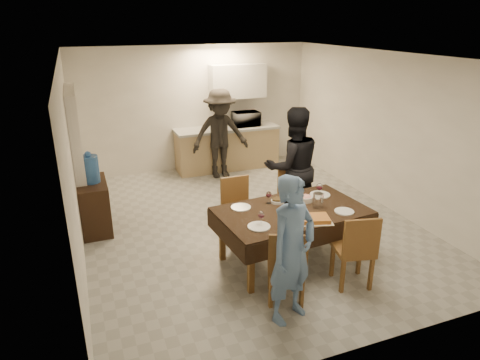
% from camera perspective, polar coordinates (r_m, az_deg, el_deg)
% --- Properties ---
extents(floor, '(5.00, 6.00, 0.02)m').
position_cam_1_polar(floor, '(6.93, 1.04, -5.71)').
color(floor, '#A3A39F').
rests_on(floor, ground).
extents(ceiling, '(5.00, 6.00, 0.02)m').
position_cam_1_polar(ceiling, '(6.23, 1.20, 16.25)').
color(ceiling, white).
rests_on(ceiling, wall_back).
extents(wall_back, '(5.00, 0.02, 2.60)m').
position_cam_1_polar(wall_back, '(9.23, -6.00, 9.46)').
color(wall_back, white).
rests_on(wall_back, floor).
extents(wall_front, '(5.00, 0.02, 2.60)m').
position_cam_1_polar(wall_front, '(4.03, 17.47, -6.61)').
color(wall_front, white).
rests_on(wall_front, floor).
extents(wall_left, '(0.02, 6.00, 2.60)m').
position_cam_1_polar(wall_left, '(6.02, -21.54, 1.99)').
color(wall_left, white).
rests_on(wall_left, floor).
extents(wall_right, '(0.02, 6.00, 2.60)m').
position_cam_1_polar(wall_right, '(7.73, 18.67, 6.27)').
color(wall_right, white).
rests_on(wall_right, floor).
extents(stub_partition, '(0.15, 1.40, 2.10)m').
position_cam_1_polar(stub_partition, '(7.24, -20.78, 3.02)').
color(stub_partition, silver).
rests_on(stub_partition, floor).
extents(kitchen_base_cabinet, '(2.20, 0.60, 0.86)m').
position_cam_1_polar(kitchen_base_cabinet, '(9.31, -1.71, 4.14)').
color(kitchen_base_cabinet, tan).
rests_on(kitchen_base_cabinet, floor).
extents(kitchen_worktop, '(2.24, 0.64, 0.05)m').
position_cam_1_polar(kitchen_worktop, '(9.19, -1.74, 6.86)').
color(kitchen_worktop, '#A3A49F').
rests_on(kitchen_worktop, kitchen_base_cabinet).
extents(upper_cabinet, '(1.20, 0.34, 0.70)m').
position_cam_1_polar(upper_cabinet, '(9.24, -0.30, 13.04)').
color(upper_cabinet, silver).
rests_on(upper_cabinet, wall_back).
extents(dining_table, '(2.01, 1.28, 0.75)m').
position_cam_1_polar(dining_table, '(5.64, 6.93, -4.29)').
color(dining_table, black).
rests_on(dining_table, floor).
extents(chair_near_left, '(0.56, 0.58, 0.51)m').
position_cam_1_polar(chair_near_left, '(4.87, 6.73, -10.49)').
color(chair_near_left, brown).
rests_on(chair_near_left, floor).
extents(chair_near_right, '(0.53, 0.53, 0.52)m').
position_cam_1_polar(chair_near_right, '(5.29, 15.52, -8.23)').
color(chair_near_right, brown).
rests_on(chair_near_right, floor).
extents(chair_far_left, '(0.43, 0.43, 0.51)m').
position_cam_1_polar(chair_far_left, '(6.07, 0.21, -3.66)').
color(chair_far_left, brown).
rests_on(chair_far_left, floor).
extents(chair_far_right, '(0.49, 0.49, 0.51)m').
position_cam_1_polar(chair_far_right, '(6.42, 7.72, -2.42)').
color(chair_far_right, brown).
rests_on(chair_far_right, floor).
extents(console, '(0.42, 0.85, 0.79)m').
position_cam_1_polar(console, '(6.94, -18.83, -3.30)').
color(console, black).
rests_on(console, floor).
extents(water_jug, '(0.27, 0.27, 0.41)m').
position_cam_1_polar(water_jug, '(6.73, -19.41, 1.35)').
color(water_jug, '#3569B8').
rests_on(water_jug, console).
extents(wine_bottle, '(0.07, 0.07, 0.30)m').
position_cam_1_polar(wine_bottle, '(5.59, 6.32, -2.46)').
color(wine_bottle, black).
rests_on(wine_bottle, dining_table).
extents(water_pitcher, '(0.13, 0.13, 0.20)m').
position_cam_1_polar(water_pitcher, '(5.71, 10.34, -2.69)').
color(water_pitcher, white).
rests_on(water_pitcher, dining_table).
extents(savoury_tart, '(0.51, 0.44, 0.05)m').
position_cam_1_polar(savoury_tart, '(5.36, 9.79, -5.10)').
color(savoury_tart, '#BF8738').
rests_on(savoury_tart, dining_table).
extents(salad_bowl, '(0.19, 0.19, 0.07)m').
position_cam_1_polar(salad_bowl, '(5.89, 8.74, -2.51)').
color(salad_bowl, white).
rests_on(salad_bowl, dining_table).
extents(mushroom_dish, '(0.22, 0.22, 0.04)m').
position_cam_1_polar(mushroom_dish, '(5.83, 5.25, -2.81)').
color(mushroom_dish, white).
rests_on(mushroom_dish, dining_table).
extents(wine_glass_a, '(0.08, 0.08, 0.18)m').
position_cam_1_polar(wine_glass_a, '(5.17, 2.85, -5.09)').
color(wine_glass_a, white).
rests_on(wine_glass_a, dining_table).
extents(wine_glass_b, '(0.09, 0.09, 0.20)m').
position_cam_1_polar(wine_glass_b, '(6.04, 10.52, -1.35)').
color(wine_glass_b, white).
rests_on(wine_glass_b, dining_table).
extents(wine_glass_c, '(0.08, 0.08, 0.17)m').
position_cam_1_polar(wine_glass_c, '(5.76, 3.84, -2.34)').
color(wine_glass_c, white).
rests_on(wine_glass_c, dining_table).
extents(plate_near_left, '(0.27, 0.27, 0.02)m').
position_cam_1_polar(plate_near_left, '(5.14, 2.54, -6.22)').
color(plate_near_left, white).
rests_on(plate_near_left, dining_table).
extents(plate_near_right, '(0.25, 0.25, 0.01)m').
position_cam_1_polar(plate_near_right, '(5.69, 13.74, -4.09)').
color(plate_near_right, white).
rests_on(plate_near_right, dining_table).
extents(plate_far_left, '(0.26, 0.26, 0.02)m').
position_cam_1_polar(plate_far_left, '(5.64, 0.12, -3.65)').
color(plate_far_left, white).
rests_on(plate_far_left, dining_table).
extents(plate_far_right, '(0.29, 0.29, 0.02)m').
position_cam_1_polar(plate_far_right, '(6.14, 10.62, -1.93)').
color(plate_far_right, white).
rests_on(plate_far_right, dining_table).
extents(microwave, '(0.55, 0.37, 0.31)m').
position_cam_1_polar(microwave, '(9.30, 0.83, 8.16)').
color(microwave, silver).
rests_on(microwave, kitchen_worktop).
extents(person_near, '(0.70, 0.58, 1.65)m').
position_cam_1_polar(person_near, '(4.54, 6.96, -9.31)').
color(person_near, '#5B7DAF').
rests_on(person_near, floor).
extents(person_far, '(0.98, 0.80, 1.87)m').
position_cam_1_polar(person_far, '(6.66, 7.04, 1.74)').
color(person_far, black).
rests_on(person_far, floor).
extents(person_kitchen, '(1.17, 0.67, 1.81)m').
position_cam_1_polar(person_kitchen, '(8.68, -2.66, 6.15)').
color(person_kitchen, black).
rests_on(person_kitchen, floor).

